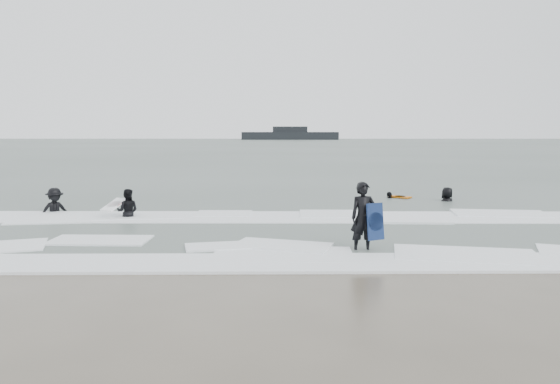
{
  "coord_description": "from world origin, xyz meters",
  "views": [
    {
      "loc": [
        0.11,
        -13.4,
        3.24
      ],
      "look_at": [
        0.0,
        5.0,
        1.1
      ],
      "focal_mm": 35.0,
      "sensor_mm": 36.0,
      "label": 1
    }
  ],
  "objects_px": {
    "surfer_wading": "(128,219)",
    "surfer_right_near": "(390,199)",
    "surfer_centre": "(363,252)",
    "vessel_horizon": "(290,135)",
    "surfer_breaker": "(55,214)",
    "surfer_right_far": "(447,202)"
  },
  "relations": [
    {
      "from": "surfer_right_far",
      "to": "vessel_horizon",
      "type": "distance_m",
      "value": 135.84
    },
    {
      "from": "surfer_centre",
      "to": "surfer_breaker",
      "type": "height_order",
      "value": "surfer_centre"
    },
    {
      "from": "surfer_right_near",
      "to": "surfer_wading",
      "type": "bearing_deg",
      "value": -8.03
    },
    {
      "from": "surfer_right_near",
      "to": "surfer_right_far",
      "type": "xyz_separation_m",
      "value": [
        2.36,
        -0.98,
        0.0
      ]
    },
    {
      "from": "surfer_wading",
      "to": "surfer_right_near",
      "type": "distance_m",
      "value": 11.9
    },
    {
      "from": "surfer_centre",
      "to": "vessel_horizon",
      "type": "relative_size",
      "value": 0.07
    },
    {
      "from": "surfer_wading",
      "to": "surfer_right_far",
      "type": "height_order",
      "value": "surfer_right_far"
    },
    {
      "from": "vessel_horizon",
      "to": "surfer_centre",
      "type": "bearing_deg",
      "value": -89.94
    },
    {
      "from": "surfer_wading",
      "to": "surfer_right_near",
      "type": "bearing_deg",
      "value": -154.23
    },
    {
      "from": "surfer_centre",
      "to": "surfer_wading",
      "type": "relative_size",
      "value": 1.15
    },
    {
      "from": "surfer_centre",
      "to": "surfer_right_far",
      "type": "xyz_separation_m",
      "value": [
        5.16,
        9.83,
        0.0
      ]
    },
    {
      "from": "surfer_right_far",
      "to": "vessel_horizon",
      "type": "xyz_separation_m",
      "value": [
        -5.31,
        135.73,
        1.42
      ]
    },
    {
      "from": "surfer_centre",
      "to": "surfer_right_near",
      "type": "height_order",
      "value": "surfer_centre"
    },
    {
      "from": "surfer_breaker",
      "to": "surfer_right_near",
      "type": "distance_m",
      "value": 14.33
    },
    {
      "from": "vessel_horizon",
      "to": "surfer_breaker",
      "type": "bearing_deg",
      "value": -94.4
    },
    {
      "from": "surfer_breaker",
      "to": "surfer_right_far",
      "type": "bearing_deg",
      "value": -27.81
    },
    {
      "from": "vessel_horizon",
      "to": "surfer_right_near",
      "type": "bearing_deg",
      "value": -88.74
    },
    {
      "from": "surfer_centre",
      "to": "surfer_right_near",
      "type": "xyz_separation_m",
      "value": [
        2.8,
        10.81,
        0.0
      ]
    },
    {
      "from": "vessel_horizon",
      "to": "surfer_right_far",
      "type": "bearing_deg",
      "value": -87.76
    },
    {
      "from": "surfer_breaker",
      "to": "surfer_right_near",
      "type": "relative_size",
      "value": 1.23
    },
    {
      "from": "surfer_right_near",
      "to": "vessel_horizon",
      "type": "xyz_separation_m",
      "value": [
        -2.95,
        134.75,
        1.42
      ]
    },
    {
      "from": "surfer_centre",
      "to": "vessel_horizon",
      "type": "xyz_separation_m",
      "value": [
        -0.15,
        145.56,
        1.42
      ]
    }
  ]
}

